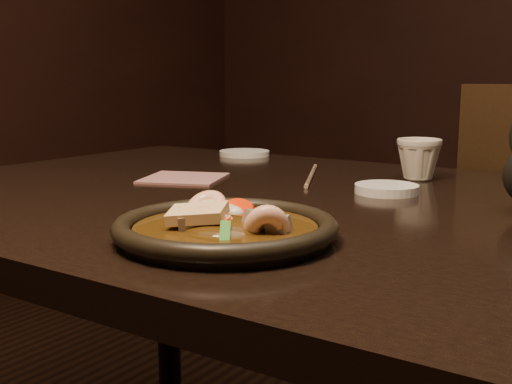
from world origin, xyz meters
The scene contains 8 objects.
table centered at (0.00, 0.00, 0.67)m, with size 1.60×0.90×0.75m.
plate centered at (-0.05, -0.27, 0.76)m, with size 0.25×0.25×0.03m.
stirfry centered at (-0.06, -0.26, 0.77)m, with size 0.17×0.12×0.05m.
soy_dish centered at (-0.02, 0.11, 0.76)m, with size 0.10×0.10×0.01m, color white.
saucer_left centered at (-0.49, 0.39, 0.76)m, with size 0.12×0.12×0.01m, color white.
tea_cup centered at (-0.03, 0.27, 0.79)m, with size 0.08×0.07×0.08m, color beige.
chopsticks centered at (-0.20, 0.19, 0.75)m, with size 0.12×0.23×0.01m.
napkin centered at (-0.38, 0.04, 0.75)m, with size 0.14×0.14×0.00m, color #925D59.
Camera 1 is at (0.37, -0.83, 0.93)m, focal length 45.00 mm.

